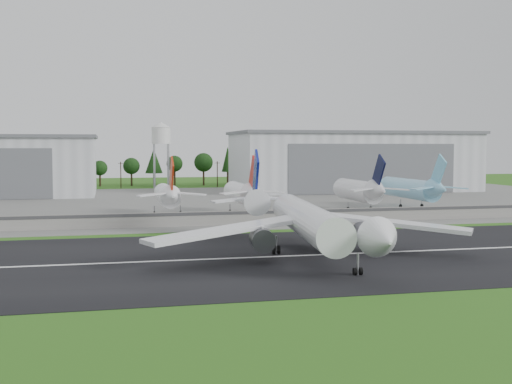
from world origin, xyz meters
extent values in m
plane|color=#315D16|center=(0.00, 0.00, 0.00)|extent=(600.00, 600.00, 0.00)
cube|color=black|center=(0.00, 10.00, 0.05)|extent=(320.00, 60.00, 0.10)
cube|color=white|center=(0.00, 10.00, 0.11)|extent=(220.00, 1.00, 0.02)
cube|color=slate|center=(0.00, 120.00, 0.05)|extent=(320.00, 150.00, 0.10)
cube|color=gray|center=(0.00, 55.00, 1.75)|extent=(240.00, 0.50, 3.50)
cube|color=#38383A|center=(0.00, 54.70, 3.00)|extent=(240.00, 0.12, 0.70)
cube|color=silver|center=(75.00, 165.00, 12.00)|extent=(100.00, 45.00, 24.00)
cube|color=#595B60|center=(75.00, 165.00, 24.60)|extent=(102.00, 47.00, 1.20)
cube|color=#595B60|center=(75.00, 142.35, 10.08)|extent=(70.00, 0.30, 19.68)
cylinder|color=#99999E|center=(-8.00, 182.00, 10.00)|extent=(0.50, 0.50, 20.00)
cylinder|color=#99999E|center=(-2.00, 188.00, 10.00)|extent=(0.50, 0.50, 20.00)
cylinder|color=silver|center=(-5.00, 185.00, 23.50)|extent=(8.00, 8.00, 7.00)
cone|color=silver|center=(-5.00, 185.00, 28.20)|extent=(8.40, 8.40, 2.40)
cylinder|color=white|center=(5.89, 10.00, 6.20)|extent=(10.99, 44.38, 5.80)
cone|color=white|center=(8.87, -14.82, 6.20)|extent=(6.47, 6.65, 5.80)
cone|color=white|center=(2.74, 36.31, 7.40)|extent=(6.54, 9.59, 5.51)
cube|color=navy|center=(2.80, 35.82, 12.70)|extent=(1.63, 9.53, 11.13)
cube|color=white|center=(21.03, 9.80, 5.40)|extent=(26.11, 20.49, 2.65)
cylinder|color=#333338|center=(15.74, 7.65, 3.80)|extent=(4.43, 5.91, 3.80)
cube|color=white|center=(7.77, 36.41, 7.80)|extent=(9.51, 6.68, 0.98)
cube|color=white|center=(-8.76, 6.23, 5.40)|extent=(28.08, 15.23, 2.65)
cylinder|color=#333338|center=(-3.12, 5.40, 3.80)|extent=(4.43, 5.91, 3.80)
cube|color=white|center=(-2.16, 35.22, 7.80)|extent=(9.45, 4.88, 0.98)
cube|color=#99999E|center=(6.37, 6.03, 1.70)|extent=(13.50, 30.98, 3.20)
cylinder|color=black|center=(1.07, 12.44, 0.85)|extent=(0.58, 1.54, 1.50)
cylinder|color=white|center=(-11.95, 80.00, 5.61)|extent=(5.22, 24.00, 5.22)
cone|color=white|center=(-11.95, 64.50, 6.61)|extent=(4.96, 7.00, 4.96)
cube|color=#AE270D|center=(-11.95, 65.00, 11.41)|extent=(0.45, 8.59, 10.02)
cylinder|color=#99999E|center=(-15.45, 78.00, 1.50)|extent=(0.32, 0.32, 3.00)
cylinder|color=#99999E|center=(-8.45, 78.00, 1.50)|extent=(0.32, 0.32, 3.00)
cylinder|color=black|center=(-15.45, 78.00, 0.80)|extent=(0.40, 1.40, 1.40)
cylinder|color=white|center=(8.67, 80.00, 5.80)|extent=(5.60, 24.00, 5.60)
cone|color=white|center=(8.67, 64.50, 6.80)|extent=(5.32, 7.00, 5.32)
cube|color=#B2130D|center=(8.67, 65.00, 11.60)|extent=(0.45, 8.59, 10.02)
cylinder|color=#99999E|center=(5.17, 78.00, 1.50)|extent=(0.32, 0.32, 3.00)
cylinder|color=#99999E|center=(12.17, 78.00, 1.50)|extent=(0.32, 0.32, 3.00)
cylinder|color=black|center=(5.17, 78.00, 0.80)|extent=(0.40, 1.40, 1.40)
cylinder|color=silver|center=(43.14, 80.00, 6.04)|extent=(6.07, 24.00, 6.07)
cone|color=silver|center=(43.14, 64.50, 7.04)|extent=(5.77, 7.00, 5.77)
cube|color=black|center=(43.14, 65.00, 11.84)|extent=(0.45, 8.59, 10.02)
cylinder|color=#99999E|center=(39.64, 78.00, 1.50)|extent=(0.32, 0.32, 3.00)
cylinder|color=#99999E|center=(46.64, 78.00, 1.50)|extent=(0.32, 0.32, 3.00)
cylinder|color=black|center=(39.64, 78.00, 0.80)|extent=(0.40, 1.40, 1.40)
cylinder|color=#85C7E7|center=(61.88, 85.00, 6.02)|extent=(6.04, 30.00, 6.04)
cone|color=#85C7E7|center=(61.88, 66.50, 7.02)|extent=(5.74, 7.00, 5.74)
cube|color=#6AB9D9|center=(61.88, 67.00, 11.82)|extent=(0.45, 8.59, 10.02)
cylinder|color=#99999E|center=(58.38, 83.00, 1.50)|extent=(0.32, 0.32, 3.00)
cylinder|color=#99999E|center=(65.38, 83.00, 1.50)|extent=(0.32, 0.32, 3.00)
cylinder|color=black|center=(58.38, 83.00, 0.80)|extent=(0.40, 1.40, 1.40)
camera|label=1|loc=(-27.06, -94.51, 18.77)|focal=45.00mm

